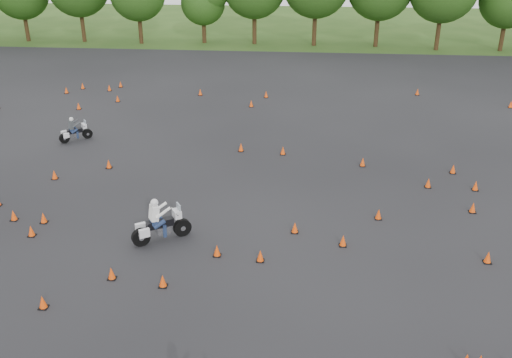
{
  "coord_description": "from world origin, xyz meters",
  "views": [
    {
      "loc": [
        2.08,
        -19.2,
        11.79
      ],
      "look_at": [
        0.0,
        4.0,
        1.2
      ],
      "focal_mm": 40.0,
      "sensor_mm": 36.0,
      "label": 1
    }
  ],
  "objects": [
    {
      "name": "ground",
      "position": [
        0.0,
        0.0,
        0.0
      ],
      "size": [
        140.0,
        140.0,
        0.0
      ],
      "primitive_type": "plane",
      "color": "#2D5119",
      "rests_on": "ground"
    },
    {
      "name": "asphalt_pad",
      "position": [
        0.0,
        6.0,
        0.01
      ],
      "size": [
        62.0,
        62.0,
        0.0
      ],
      "primitive_type": "plane",
      "color": "black",
      "rests_on": "ground"
    },
    {
      "name": "treeline",
      "position": [
        1.63,
        35.21,
        4.7
      ],
      "size": [
        86.72,
        32.52,
        10.68
      ],
      "color": "#234814",
      "rests_on": "ground"
    },
    {
      "name": "traffic_cones",
      "position": [
        -0.62,
        6.25,
        0.23
      ],
      "size": [
        35.91,
        32.67,
        0.45
      ],
      "color": "#FF4D0A",
      "rests_on": "asphalt_pad"
    },
    {
      "name": "rider_grey",
      "position": [
        -11.23,
        11.11,
        0.76
      ],
      "size": [
        1.88,
        1.71,
        1.51
      ],
      "primitive_type": null,
      "rotation": [
        0.0,
        0.0,
        0.7
      ],
      "color": "#383B3F",
      "rests_on": "ground"
    },
    {
      "name": "rider_white",
      "position": [
        -3.47,
        0.32,
        0.96
      ],
      "size": [
        2.5,
        1.96,
        1.91
      ],
      "primitive_type": null,
      "rotation": [
        0.0,
        0.0,
        0.56
      ],
      "color": "white",
      "rests_on": "ground"
    }
  ]
}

